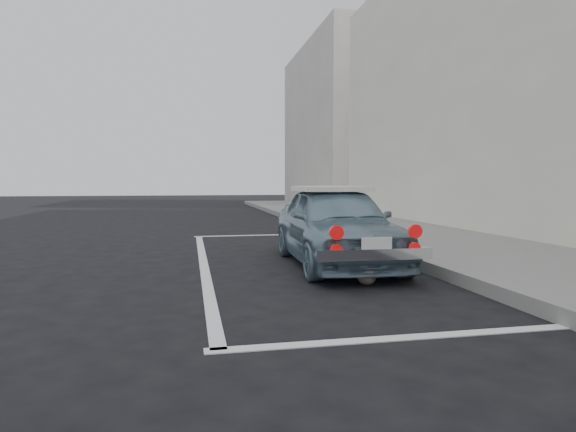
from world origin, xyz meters
name	(u,v)px	position (x,y,z in m)	size (l,w,h in m)	color
ground	(326,322)	(0.00, 0.00, 0.00)	(80.00, 80.00, 0.00)	black
sidewalk	(513,261)	(3.20, 2.00, 0.07)	(2.80, 40.00, 0.15)	slate
building_far	(338,126)	(6.35, 20.00, 4.00)	(3.50, 10.00, 8.00)	#ADA69D
pline_rear	(411,337)	(0.50, -0.50, 0.00)	(3.00, 0.12, 0.01)	silver
pline_front	(265,235)	(0.50, 6.50, 0.00)	(3.00, 0.12, 0.01)	silver
pline_side	(204,264)	(-0.90, 3.00, 0.00)	(0.12, 7.00, 0.01)	silver
retro_coupe	(336,224)	(0.89, 2.64, 0.56)	(1.42, 3.31, 1.11)	gray
cat	(367,274)	(0.84, 1.29, 0.12)	(0.31, 0.47, 0.26)	#605649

